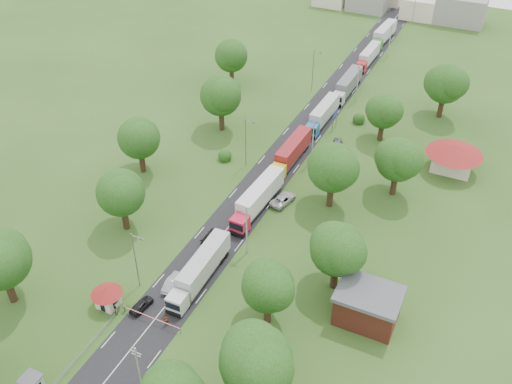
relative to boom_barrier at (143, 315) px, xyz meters
The scene contains 45 objects.
ground 25.05m from the boom_barrier, 86.89° to the left, with size 260.00×260.00×0.00m, color #294617.
road 45.03m from the boom_barrier, 88.27° to the left, with size 8.00×200.00×0.04m, color black.
boom_barrier is the anchor object (origin of this frame).
guard_booth 5.98m from the boom_barrier, behind, with size 4.40×4.40×3.45m.
kiosk 16.03m from the boom_barrier, 110.61° to the right, with size 2.30×2.30×2.41m.
guard_rail 10.68m from the boom_barrier, 110.01° to the right, with size 0.10×17.00×1.70m, color slate, non-canonical shape.
info_sign 60.39m from the boom_barrier, 83.76° to the left, with size 0.12×3.10×4.10m.
pole_0 12.70m from the boom_barrier, 55.56° to the right, with size 1.60×0.24×9.00m.
pole_1 19.63m from the boom_barrier, 69.14° to the left, with size 1.60×0.24×9.00m.
pole_2 46.66m from the boom_barrier, 81.52° to the left, with size 1.60×0.24×9.00m.
pole_3 74.41m from the boom_barrier, 84.71° to the left, with size 1.60×0.24×9.00m.
pole_4 102.30m from the boom_barrier, 86.15° to the left, with size 1.60×0.24×9.00m.
pole_5 130.24m from the boom_barrier, 86.98° to the left, with size 1.60×0.24×9.00m.
lamp_0 7.91m from the boom_barrier, 128.59° to the left, with size 2.03×0.22×10.00m.
lamp_1 40.47m from the boom_barrier, 95.70° to the left, with size 2.03×0.22×10.00m.
lamp_2 75.25m from the boom_barrier, 93.05° to the left, with size 2.03×0.22×10.00m.
tree_1 21.12m from the boom_barrier, 14.02° to the right, with size 9.60×9.60×12.05m.
tree_2 17.86m from the boom_barrier, 24.96° to the left, with size 8.00×8.00×10.10m.
tree_3 28.11m from the boom_barrier, 38.79° to the left, with size 8.80×8.80×11.07m.
tree_4 38.62m from the boom_barrier, 67.81° to the left, with size 9.60×9.60×12.05m.
tree_5 49.47m from the boom_barrier, 61.59° to the left, with size 8.80×8.80×11.07m.
tree_6 62.58m from the boom_barrier, 74.79° to the left, with size 8.00×8.00×10.10m.
tree_7 79.63m from the boom_barrier, 71.37° to the left, with size 9.60×9.60×12.05m.
tree_9 20.49m from the boom_barrier, 165.49° to the right, with size 9.60×9.60×12.05m.
tree_10 21.36m from the boom_barrier, 132.02° to the left, with size 8.80×8.80×11.07m.
tree_11 37.10m from the boom_barrier, 124.41° to the left, with size 8.80×8.80×11.07m.
tree_12 52.73m from the boom_barrier, 106.28° to the left, with size 9.60×9.60×12.05m.
tree_13 73.99m from the boom_barrier, 107.90° to the left, with size 8.80×8.80×11.07m.
house_brick 30.34m from the boom_barrier, 25.42° to the left, with size 8.60×6.60×5.20m.
house_cream 63.37m from the boom_barrier, 60.31° to the left, with size 10.08×10.08×5.80m.
distant_town 135.04m from the boom_barrier, 89.13° to the left, with size 52.00×8.00×8.00m.
truck_0 10.48m from the boom_barrier, 70.99° to the left, with size 2.77×15.02×4.16m.
truck_1 29.00m from the boom_barrier, 82.77° to the left, with size 3.35×15.78×4.36m.
truck_2 44.87m from the boom_barrier, 85.97° to the left, with size 2.75×15.09×4.18m.
truck_3 61.75m from the boom_barrier, 86.86° to the left, with size 2.68×14.53×4.02m.
truck_4 77.38m from the boom_barrier, 87.23° to the left, with size 2.64×15.08×4.18m.
truck_5 95.72m from the boom_barrier, 88.00° to the left, with size 2.55×13.72×3.80m.
truck_6 111.54m from the boom_barrier, 88.46° to the left, with size 3.41×15.50×4.28m.
car_lane_front 2.05m from the boom_barrier, 132.56° to the left, with size 1.56×3.88×1.32m, color black.
car_lane_mid 7.01m from the boom_barrier, 87.08° to the left, with size 1.64×4.71×1.55m, color gray.
car_lane_rear 18.39m from the boom_barrier, 88.89° to the left, with size 1.90×4.68×1.36m, color black.
car_verge_near 32.94m from the boom_barrier, 77.98° to the left, with size 2.51×5.45×1.51m, color #BCBCBC.
car_verge_far 54.64m from the boom_barrier, 80.14° to the left, with size 1.81×4.50×1.53m, color #56585E.
pedestrian_near 3.39m from the boom_barrier, ahead, with size 0.65×0.42×1.77m, color gray.
pedestrian_booth 4.04m from the boom_barrier, 165.65° to the right, with size 0.79×0.61×1.62m, color gray.
Camera 1 is at (34.93, -65.74, 60.23)m, focal length 40.00 mm.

